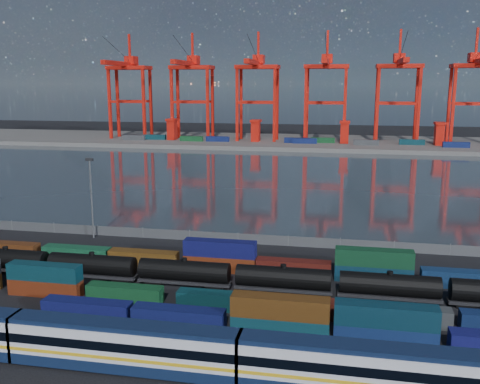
# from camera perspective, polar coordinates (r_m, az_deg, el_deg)

# --- Properties ---
(ground) EXTENTS (700.00, 700.00, 0.00)m
(ground) POSITION_cam_1_polar(r_m,az_deg,el_deg) (81.22, -4.14, -11.11)
(ground) COLOR black
(ground) RESTS_ON ground
(harbor_water) EXTENTS (700.00, 700.00, 0.00)m
(harbor_water) POSITION_cam_1_polar(r_m,az_deg,el_deg) (181.12, 4.56, 1.53)
(harbor_water) COLOR #2A353D
(harbor_water) RESTS_ON ground
(far_quay) EXTENTS (700.00, 70.00, 2.00)m
(far_quay) POSITION_cam_1_polar(r_m,az_deg,el_deg) (284.61, 7.00, 5.29)
(far_quay) COLOR #514F4C
(far_quay) RESTS_ON ground
(distant_mountains) EXTENTS (2470.00, 1100.00, 520.00)m
(distant_mountains) POSITION_cam_1_polar(r_m,az_deg,el_deg) (1683.52, 13.08, 17.62)
(distant_mountains) COLOR #1E2630
(distant_mountains) RESTS_ON ground
(passenger_train) EXTENTS (78.40, 3.26, 5.59)m
(passenger_train) POSITION_cam_1_polar(r_m,az_deg,el_deg) (62.36, -12.35, -15.83)
(passenger_train) COLOR silver
(passenger_train) RESTS_ON ground
(container_row_south) EXTENTS (139.83, 2.49, 5.30)m
(container_row_south) POSITION_cam_1_polar(r_m,az_deg,el_deg) (73.11, -10.86, -12.06)
(container_row_south) COLOR #3F4145
(container_row_south) RESTS_ON ground
(container_row_mid) EXTENTS (141.18, 2.29, 4.88)m
(container_row_mid) POSITION_cam_1_polar(r_m,az_deg,el_deg) (78.01, -6.64, -10.87)
(container_row_mid) COLOR #45494B
(container_row_mid) RESTS_ON ground
(container_row_north) EXTENTS (140.96, 2.49, 5.31)m
(container_row_north) POSITION_cam_1_polar(r_m,az_deg,el_deg) (90.84, -1.27, -7.42)
(container_row_north) COLOR navy
(container_row_north) RESTS_ON ground
(tanker_string) EXTENTS (107.80, 3.18, 4.55)m
(tanker_string) POSITION_cam_1_polar(r_m,az_deg,el_deg) (84.82, -5.95, -8.49)
(tanker_string) COLOR black
(tanker_string) RESTS_ON ground
(waterfront_fence) EXTENTS (160.12, 0.12, 2.20)m
(waterfront_fence) POSITION_cam_1_polar(r_m,az_deg,el_deg) (106.63, -0.21, -4.95)
(waterfront_fence) COLOR #595B5E
(waterfront_fence) RESTS_ON ground
(yard_light_mast) EXTENTS (1.60, 0.40, 16.60)m
(yard_light_mast) POSITION_cam_1_polar(r_m,az_deg,el_deg) (112.43, -15.59, -0.17)
(yard_light_mast) COLOR slate
(yard_light_mast) RESTS_ON ground
(gantry_cranes) EXTENTS (197.01, 42.27, 57.24)m
(gantry_cranes) POSITION_cam_1_polar(r_m,az_deg,el_deg) (277.18, 5.50, 12.22)
(gantry_cranes) COLOR red
(gantry_cranes) RESTS_ON ground
(quay_containers) EXTENTS (172.58, 10.99, 2.60)m
(quay_containers) POSITION_cam_1_polar(r_m,az_deg,el_deg) (270.99, 4.46, 5.53)
(quay_containers) COLOR navy
(quay_containers) RESTS_ON far_quay
(straddle_carriers) EXTENTS (140.00, 7.00, 11.10)m
(straddle_carriers) POSITION_cam_1_polar(r_m,az_deg,el_deg) (274.23, 6.36, 6.51)
(straddle_carriers) COLOR red
(straddle_carriers) RESTS_ON far_quay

